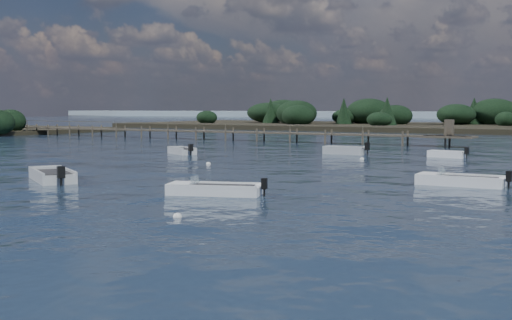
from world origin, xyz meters
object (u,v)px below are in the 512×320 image
Objects in this scene: dinghy_mid_grey at (52,178)px; tender_far_grey_b at (447,156)px; dinghy_mid_white_a at (214,192)px; tender_far_grey at (182,152)px; jetty at (229,132)px; tender_far_white at (345,152)px; dinghy_mid_white_b at (460,183)px.

tender_far_grey_b is (14.14, 26.63, -0.02)m from dinghy_mid_grey.
dinghy_mid_white_a is 1.42× the size of tender_far_grey_b.
tender_far_grey_b reaches higher than dinghy_mid_white_a.
tender_far_grey is 21.36m from tender_far_grey_b.
tender_far_grey_b is at bearing 82.25° from dinghy_mid_white_a.
jetty reaches higher than tender_far_grey.
tender_far_grey is at bearing -150.81° from tender_far_white.
dinghy_mid_white_b is at bearing -74.36° from tender_far_grey_b.
dinghy_mid_white_b is at bearing -22.87° from tender_far_grey.
tender_far_grey is at bearing 157.13° from dinghy_mid_white_b.
tender_far_grey is 0.78× the size of dinghy_mid_white_b.
dinghy_mid_white_a is 1.27× the size of tender_far_grey.
jetty is at bearing 136.91° from dinghy_mid_white_b.
tender_far_grey is 0.05× the size of jetty.
tender_far_white is 21.69m from dinghy_mid_white_b.
tender_far_grey_b is (20.06, 7.32, -0.01)m from tender_far_grey.
tender_far_grey reaches higher than tender_far_grey_b.
jetty is at bearing 110.07° from dinghy_mid_grey.
dinghy_mid_white_b is at bearing 45.93° from dinghy_mid_white_a.
dinghy_mid_white_b is 46.48m from jetty.
dinghy_mid_grey is 20.21m from tender_far_grey.
tender_far_white reaches higher than tender_far_grey.
dinghy_mid_white_a is 47.91m from jetty.
tender_far_grey reaches higher than dinghy_mid_white_b.
dinghy_mid_grey is 1.22× the size of tender_far_white.
dinghy_mid_white_b is (8.66, 8.95, 0.01)m from dinghy_mid_white_a.
dinghy_mid_white_a is (10.49, -0.21, -0.03)m from dinghy_mid_grey.
dinghy_mid_grey is 1.49× the size of tender_far_grey_b.
tender_far_grey is (-16.41, 19.52, 0.03)m from dinghy_mid_white_a.
tender_far_grey_b is at bearing 20.03° from tender_far_grey.
tender_far_white is at bearing -35.07° from jetty.
dinghy_mid_grey reaches higher than tender_far_grey_b.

